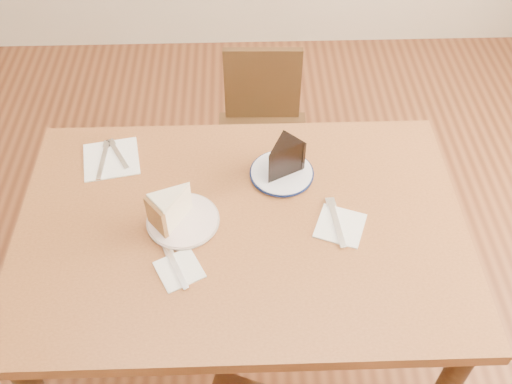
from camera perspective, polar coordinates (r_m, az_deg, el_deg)
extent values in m
plane|color=#492413|center=(2.16, -1.08, -15.75)|extent=(4.00, 4.00, 0.00)
cube|color=brown|center=(1.54, -1.46, -3.65)|extent=(1.20, 0.80, 0.04)
cylinder|color=black|center=(2.12, -16.20, -2.95)|extent=(0.06, 0.06, 0.71)
cylinder|color=black|center=(2.11, 13.41, -2.26)|extent=(0.06, 0.06, 0.71)
cube|color=black|center=(2.27, 0.66, 4.74)|extent=(0.37, 0.37, 0.04)
cylinder|color=black|center=(2.52, 4.02, 3.78)|extent=(0.03, 0.03, 0.36)
cylinder|color=black|center=(2.52, -2.85, 3.78)|extent=(0.03, 0.03, 0.36)
cylinder|color=black|center=(2.32, 4.38, -1.43)|extent=(0.03, 0.03, 0.36)
cylinder|color=black|center=(2.31, -3.09, -1.44)|extent=(0.03, 0.03, 0.36)
cube|color=black|center=(2.28, 0.66, 10.75)|extent=(0.30, 0.04, 0.32)
cylinder|color=silver|center=(1.53, -7.30, -2.86)|extent=(0.19, 0.19, 0.01)
cylinder|color=white|center=(1.64, 2.59, 1.90)|extent=(0.18, 0.18, 0.01)
cube|color=white|center=(1.45, -7.67, -7.70)|extent=(0.14, 0.14, 0.00)
cube|color=white|center=(1.53, 8.42, -3.35)|extent=(0.16, 0.16, 0.00)
cube|color=white|center=(1.74, -14.27, 3.21)|extent=(0.19, 0.19, 0.00)
cube|color=white|center=(1.45, -7.99, -7.49)|extent=(0.07, 0.13, 0.00)
cube|color=silver|center=(1.53, 8.04, -3.03)|extent=(0.03, 0.17, 0.00)
cube|color=silver|center=(1.74, -13.61, 3.71)|extent=(0.08, 0.13, 0.00)
cube|color=white|center=(1.74, -15.04, 3.12)|extent=(0.02, 0.16, 0.00)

